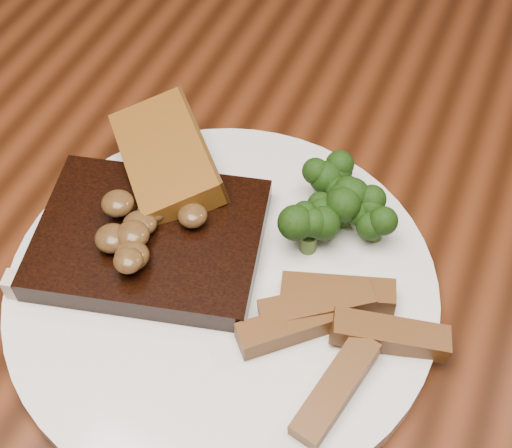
% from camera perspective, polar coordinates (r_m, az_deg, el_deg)
% --- Properties ---
extents(dining_table, '(1.60, 0.90, 0.75)m').
position_cam_1_polar(dining_table, '(0.63, -0.96, -6.19)').
color(dining_table, '#4D220F').
rests_on(dining_table, ground).
extents(chair_far, '(0.50, 0.50, 0.82)m').
position_cam_1_polar(chair_far, '(1.20, 5.61, 13.29)').
color(chair_far, black).
rests_on(chair_far, ground).
extents(plate, '(0.33, 0.33, 0.01)m').
position_cam_1_polar(plate, '(0.52, -2.70, -5.23)').
color(plate, white).
rests_on(plate, dining_table).
extents(steak, '(0.19, 0.16, 0.02)m').
position_cam_1_polar(steak, '(0.53, -8.44, -1.27)').
color(steak, black).
rests_on(steak, plate).
extents(steak_bone, '(0.15, 0.05, 0.02)m').
position_cam_1_polar(steak_bone, '(0.51, -11.40, -6.10)').
color(steak_bone, beige).
rests_on(steak_bone, plate).
extents(mushroom_pile, '(0.07, 0.07, 0.03)m').
position_cam_1_polar(mushroom_pile, '(0.51, -8.66, -0.07)').
color(mushroom_pile, brown).
rests_on(mushroom_pile, steak).
extents(garlic_bread, '(0.12, 0.12, 0.02)m').
position_cam_1_polar(garlic_bread, '(0.57, -7.06, 3.91)').
color(garlic_bread, brown).
rests_on(garlic_bread, plate).
extents(potato_wedges, '(0.10, 0.10, 0.02)m').
position_cam_1_polar(potato_wedges, '(0.49, 6.22, -7.75)').
color(potato_wedges, brown).
rests_on(potato_wedges, plate).
extents(broccoli_cluster, '(0.07, 0.07, 0.04)m').
position_cam_1_polar(broccoli_cluster, '(0.54, 6.60, 1.33)').
color(broccoli_cluster, '#19390D').
rests_on(broccoli_cluster, plate).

